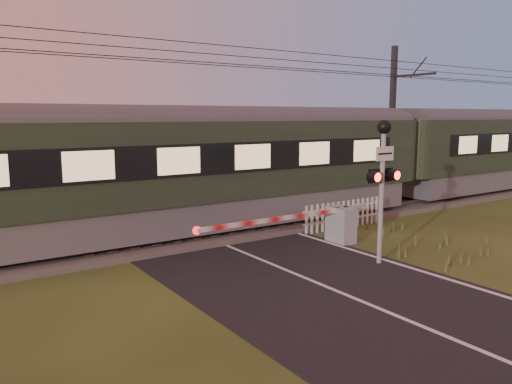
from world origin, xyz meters
TOP-DOWN VIEW (x-y plane):
  - ground at (0.00, 0.00)m, footprint 160.00×160.00m
  - road at (0.02, -0.23)m, footprint 6.00×140.00m
  - track_bed at (0.00, 6.50)m, footprint 140.00×3.40m
  - overhead_wires at (0.00, 6.50)m, footprint 120.00×0.62m
  - train at (9.24, 6.50)m, footprint 41.51×2.86m
  - boom_gate at (2.91, 3.24)m, footprint 6.08×0.85m
  - crossing_signal at (2.43, 1.03)m, footprint 0.96×0.37m
  - picket_fence at (4.58, 4.60)m, footprint 3.55×0.08m
  - catenary_mast at (11.76, 8.73)m, footprint 0.22×2.46m

SIDE VIEW (x-z plane):
  - ground at x=0.00m, z-range 0.00..0.00m
  - road at x=0.02m, z-range 0.00..0.03m
  - track_bed at x=0.00m, z-range -0.13..0.26m
  - picket_fence at x=4.58m, z-range 0.01..0.97m
  - boom_gate at x=2.91m, z-range 0.05..1.18m
  - train at x=9.24m, z-range 0.28..4.15m
  - crossing_signal at x=2.43m, z-range 0.71..4.48m
  - catenary_mast at x=11.76m, z-range 0.14..7.30m
  - overhead_wires at x=0.00m, z-range 5.41..6.04m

